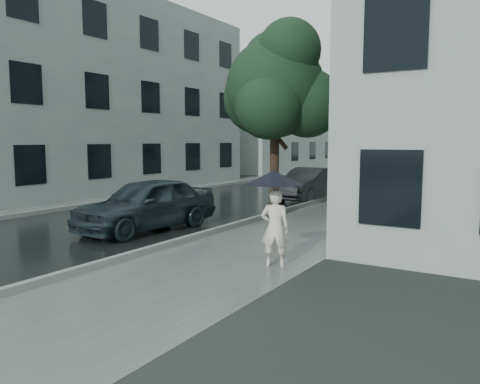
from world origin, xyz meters
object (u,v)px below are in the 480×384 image
Objects in this scene: street_tree at (277,87)px; car_far at (309,184)px; car_near at (147,204)px; pedestrian at (275,228)px; lamp_post at (328,132)px.

street_tree is 5.87m from car_far.
street_tree reaches higher than car_near.
car_far is (-0.82, 4.61, -3.54)m from street_tree.
car_near is (-2.05, -3.95, -3.47)m from street_tree.
car_near reaches higher than car_far.
pedestrian reaches higher than car_near.
lamp_post is at bearing 79.12° from street_tree.
lamp_post reaches higher than car_near.
street_tree is 1.27× the size of lamp_post.
street_tree reaches higher than pedestrian.
car_near is at bearing -94.85° from car_far.
lamp_post reaches higher than pedestrian.
pedestrian is 0.25× the size of street_tree.
car_far is (-1.41, 1.51, -2.13)m from lamp_post.
car_near is (-2.65, -7.05, -2.06)m from lamp_post.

